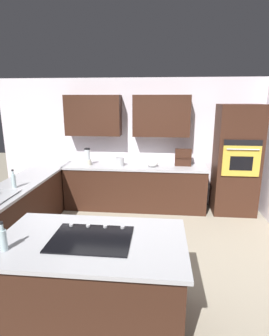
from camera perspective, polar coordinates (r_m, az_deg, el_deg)
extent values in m
plane|color=#9E937F|center=(4.13, -0.87, -17.67)|extent=(14.00, 14.00, 0.00)
cube|color=silver|center=(5.66, 1.47, 5.33)|extent=(6.00, 0.10, 2.60)
cube|color=#381E14|center=(5.37, 5.68, 10.92)|extent=(1.10, 0.34, 0.79)
cube|color=#381E14|center=(5.54, -8.70, 10.93)|extent=(1.10, 0.34, 0.79)
cube|color=#381E14|center=(5.51, 0.09, -4.25)|extent=(2.80, 0.60, 0.86)
cube|color=#B2B2B7|center=(5.39, 0.09, 0.29)|extent=(2.84, 0.64, 0.04)
cube|color=#381E14|center=(4.93, -21.85, -7.67)|extent=(0.60, 2.90, 0.86)
cube|color=#B2B2B7|center=(4.79, -22.35, -2.66)|extent=(0.64, 2.94, 0.04)
cube|color=#381E14|center=(2.94, -8.75, -22.69)|extent=(1.73, 0.98, 0.86)
cube|color=#B2B2B7|center=(2.70, -9.13, -15.04)|extent=(1.81, 1.06, 0.04)
cube|color=#381E14|center=(5.52, 20.70, 1.51)|extent=(0.80, 0.60, 2.10)
cube|color=gold|center=(5.21, 21.62, 1.36)|extent=(0.66, 0.03, 0.56)
cube|color=black|center=(5.21, 21.61, 0.91)|extent=(0.40, 0.01, 0.26)
cube|color=black|center=(5.15, 21.96, 4.94)|extent=(0.66, 0.02, 0.11)
cylinder|color=silver|center=(5.13, 21.95, 3.67)|extent=(0.56, 0.02, 0.02)
cube|color=black|center=(2.68, -9.16, -14.54)|extent=(0.76, 0.56, 0.01)
cylinder|color=#B2B2B7|center=(2.82, -2.54, -12.40)|extent=(0.04, 0.04, 0.02)
cylinder|color=#B2B2B7|center=(2.85, -6.20, -12.18)|extent=(0.04, 0.04, 0.02)
cylinder|color=#B2B2B7|center=(2.89, -9.77, -11.92)|extent=(0.04, 0.04, 0.02)
cylinder|color=#B2B2B7|center=(2.94, -13.22, -11.63)|extent=(0.04, 0.04, 0.02)
cylinder|color=beige|center=(5.50, -9.85, 1.18)|extent=(0.15, 0.15, 0.11)
cylinder|color=silver|center=(5.47, -9.92, 2.81)|extent=(0.11, 0.11, 0.21)
cylinder|color=black|center=(5.44, -9.98, 4.02)|extent=(0.12, 0.12, 0.03)
ellipsoid|color=white|center=(5.31, 3.81, 0.94)|extent=(0.22, 0.22, 0.12)
cube|color=#381E14|center=(5.42, 10.24, 2.20)|extent=(0.32, 0.10, 0.34)
cube|color=#381E14|center=(5.36, 10.28, 2.07)|extent=(0.30, 0.02, 0.02)
cylinder|color=#B7BABF|center=(5.36, -3.15, 1.34)|extent=(0.18, 0.18, 0.17)
cylinder|color=silver|center=(4.41, -24.16, -2.59)|extent=(0.07, 0.07, 0.20)
cylinder|color=silver|center=(4.38, -24.34, -0.95)|extent=(0.03, 0.03, 0.06)
cylinder|color=black|center=(4.37, -24.39, -0.45)|extent=(0.03, 0.03, 0.02)
cylinder|color=silver|center=(2.70, -25.97, -13.58)|extent=(0.06, 0.06, 0.19)
cylinder|color=silver|center=(2.65, -26.28, -11.15)|extent=(0.03, 0.03, 0.06)
cylinder|color=black|center=(2.63, -26.37, -10.36)|extent=(0.03, 0.03, 0.02)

